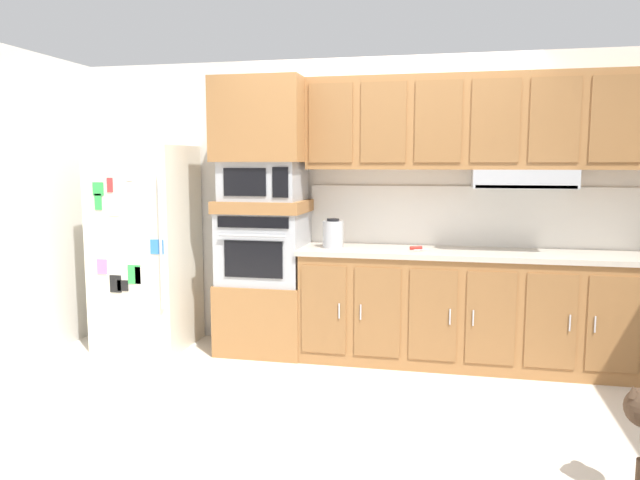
# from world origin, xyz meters

# --- Properties ---
(ground_plane) EXTENTS (9.60, 9.60, 0.00)m
(ground_plane) POSITION_xyz_m (0.00, 0.00, 0.00)
(ground_plane) COLOR beige
(back_kitchen_wall) EXTENTS (6.20, 0.12, 2.50)m
(back_kitchen_wall) POSITION_xyz_m (0.00, 1.11, 1.25)
(back_kitchen_wall) COLOR silver
(back_kitchen_wall) RESTS_ON ground
(side_panel_left) EXTENTS (0.12, 7.10, 2.50)m
(side_panel_left) POSITION_xyz_m (-2.80, 0.00, 1.25)
(side_panel_left) COLOR silver
(side_panel_left) RESTS_ON ground
(refrigerator) EXTENTS (0.76, 0.73, 1.76)m
(refrigerator) POSITION_xyz_m (-2.04, 0.68, 0.88)
(refrigerator) COLOR silver
(refrigerator) RESTS_ON ground
(oven_base_cabinet) EXTENTS (0.74, 0.62, 0.60)m
(oven_base_cabinet) POSITION_xyz_m (-0.98, 0.75, 0.30)
(oven_base_cabinet) COLOR #996638
(oven_base_cabinet) RESTS_ON ground
(built_in_oven) EXTENTS (0.70, 0.62, 0.60)m
(built_in_oven) POSITION_xyz_m (-0.98, 0.75, 0.90)
(built_in_oven) COLOR #A8AAAF
(built_in_oven) RESTS_ON oven_base_cabinet
(appliance_mid_shelf) EXTENTS (0.74, 0.62, 0.10)m
(appliance_mid_shelf) POSITION_xyz_m (-0.98, 0.75, 1.25)
(appliance_mid_shelf) COLOR #996638
(appliance_mid_shelf) RESTS_ON built_in_oven
(microwave) EXTENTS (0.64, 0.54, 0.32)m
(microwave) POSITION_xyz_m (-0.98, 0.75, 1.46)
(microwave) COLOR #A8AAAF
(microwave) RESTS_ON appliance_mid_shelf
(appliance_upper_cabinet) EXTENTS (0.74, 0.62, 0.68)m
(appliance_upper_cabinet) POSITION_xyz_m (-0.98, 0.75, 1.96)
(appliance_upper_cabinet) COLOR #996638
(appliance_upper_cabinet) RESTS_ON microwave
(lower_cabinet_run) EXTENTS (2.98, 0.63, 0.88)m
(lower_cabinet_run) POSITION_xyz_m (0.88, 0.75, 0.44)
(lower_cabinet_run) COLOR #996638
(lower_cabinet_run) RESTS_ON ground
(countertop_slab) EXTENTS (3.02, 0.64, 0.04)m
(countertop_slab) POSITION_xyz_m (0.88, 0.75, 0.90)
(countertop_slab) COLOR #BCB2A3
(countertop_slab) RESTS_ON lower_cabinet_run
(backsplash_panel) EXTENTS (3.02, 0.02, 0.50)m
(backsplash_panel) POSITION_xyz_m (0.88, 1.04, 1.17)
(backsplash_panel) COLOR white
(backsplash_panel) RESTS_ON countertop_slab
(upper_cabinet_with_hood) EXTENTS (2.98, 0.48, 0.88)m
(upper_cabinet_with_hood) POSITION_xyz_m (0.90, 0.87, 1.90)
(upper_cabinet_with_hood) COLOR #996638
(upper_cabinet_with_hood) RESTS_ON backsplash_panel
(screwdriver) EXTENTS (0.15, 0.16, 0.03)m
(screwdriver) POSITION_xyz_m (0.31, 0.73, 0.93)
(screwdriver) COLOR red
(screwdriver) RESTS_ON countertop_slab
(electric_kettle) EXTENTS (0.17, 0.17, 0.24)m
(electric_kettle) POSITION_xyz_m (-0.37, 0.70, 1.03)
(electric_kettle) COLOR #A8AAAF
(electric_kettle) RESTS_ON countertop_slab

